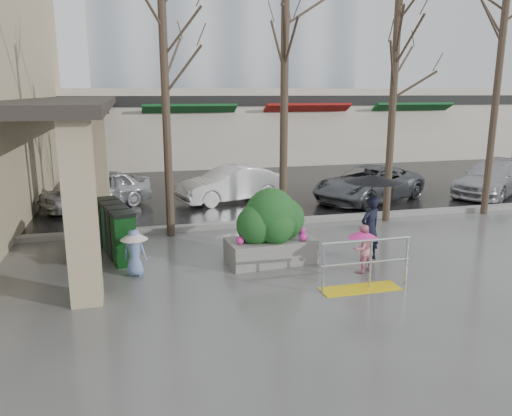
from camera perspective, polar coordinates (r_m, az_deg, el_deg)
name	(u,v)px	position (r m, az deg, el deg)	size (l,w,h in m)	color
ground	(280,274)	(10.84, 2.73, -7.57)	(120.00, 120.00, 0.00)	#51514F
street_asphalt	(177,154)	(32.05, -9.05, 6.11)	(120.00, 36.00, 0.01)	black
curb	(239,224)	(14.50, -1.95, -1.88)	(120.00, 0.30, 0.15)	gray
canopy_slab	(68,98)	(17.77, -20.67, 11.65)	(2.80, 18.00, 0.25)	#2D2823
pillar_front	(81,211)	(9.45, -19.39, -0.34)	(0.55, 0.55, 3.50)	tan
pillar_back	(98,163)	(15.84, -17.59, 4.97)	(0.55, 0.55, 3.50)	tan
storefront_row	(219,125)	(28.16, -4.25, 9.39)	(34.00, 6.74, 4.00)	beige
handrail	(364,271)	(10.15, 12.20, -7.06)	(1.90, 0.50, 1.03)	yellow
tree_west	(163,41)	(13.38, -10.56, 18.30)	(3.20, 3.20, 6.80)	#382B21
tree_midwest	(285,38)	(14.01, 3.33, 18.86)	(3.20, 3.20, 7.00)	#382B21
tree_mideast	(396,55)	(15.30, 15.68, 16.52)	(3.20, 3.20, 6.50)	#382B21
tree_east	(502,38)	(17.34, 26.32, 16.98)	(3.20, 3.20, 7.20)	#382B21
woman	(371,204)	(11.68, 13.04, 0.40)	(1.25, 1.25, 2.07)	black
child_pink	(362,245)	(11.01, 12.06, -4.13)	(0.65, 0.65, 1.06)	pink
child_blue	(135,248)	(10.87, -13.71, -4.47)	(0.58, 0.58, 1.03)	#6C87C0
planter	(271,227)	(11.35, 1.73, -2.21)	(2.06, 1.20, 1.73)	slate
news_boxes	(116,230)	(12.39, -15.75, -2.40)	(0.98, 2.26, 1.23)	#0C3711
car_a	(96,190)	(17.58, -17.82, 2.00)	(1.49, 3.70, 1.26)	silver
car_b	(231,184)	(17.79, -2.88, 2.75)	(1.33, 3.82, 1.26)	white
car_c	(368,184)	(18.26, 12.73, 2.71)	(2.09, 4.53, 1.26)	#595D61
car_d	(492,179)	(20.92, 25.35, 3.06)	(1.77, 4.34, 1.26)	#B6B6BB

